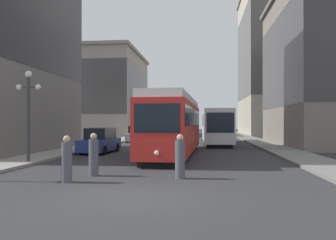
{
  "coord_description": "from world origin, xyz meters",
  "views": [
    {
      "loc": [
        2.05,
        -10.08,
        2.25
      ],
      "look_at": [
        0.03,
        9.32,
        2.37
      ],
      "focal_mm": 36.52,
      "sensor_mm": 36.0,
      "label": 1
    }
  ],
  "objects_px": {
    "pedestrian_crossing_far": "(180,158)",
    "streetcar": "(175,124)",
    "parked_car_left_near": "(137,134)",
    "pedestrian_on_sidewalk": "(67,161)",
    "pedestrian_crossing_near": "(94,156)",
    "transit_bus": "(216,125)",
    "lamp_post_left_near": "(28,101)",
    "parked_car_left_mid": "(100,141)"
  },
  "relations": [
    {
      "from": "transit_bus",
      "to": "parked_car_left_near",
      "type": "xyz_separation_m",
      "value": [
        -8.83,
        3.38,
        -1.1
      ]
    },
    {
      "from": "streetcar",
      "to": "pedestrian_crossing_far",
      "type": "bearing_deg",
      "value": -81.76
    },
    {
      "from": "streetcar",
      "to": "pedestrian_crossing_far",
      "type": "xyz_separation_m",
      "value": [
        1.01,
        -9.33,
        -1.28
      ]
    },
    {
      "from": "streetcar",
      "to": "parked_car_left_near",
      "type": "xyz_separation_m",
      "value": [
        -5.61,
        15.63,
        -1.26
      ]
    },
    {
      "from": "pedestrian_crossing_near",
      "to": "pedestrian_on_sidewalk",
      "type": "xyz_separation_m",
      "value": [
        -0.5,
        -1.61,
        -0.02
      ]
    },
    {
      "from": "transit_bus",
      "to": "lamp_post_left_near",
      "type": "bearing_deg",
      "value": -122.63
    },
    {
      "from": "parked_car_left_mid",
      "to": "pedestrian_on_sidewalk",
      "type": "height_order",
      "value": "parked_car_left_mid"
    },
    {
      "from": "transit_bus",
      "to": "pedestrian_on_sidewalk",
      "type": "height_order",
      "value": "transit_bus"
    },
    {
      "from": "transit_bus",
      "to": "pedestrian_crossing_far",
      "type": "distance_m",
      "value": 21.73
    },
    {
      "from": "parked_car_left_mid",
      "to": "pedestrian_crossing_near",
      "type": "bearing_deg",
      "value": -70.85
    },
    {
      "from": "streetcar",
      "to": "transit_bus",
      "type": "relative_size",
      "value": 1.12
    },
    {
      "from": "parked_car_left_mid",
      "to": "pedestrian_crossing_far",
      "type": "xyz_separation_m",
      "value": [
        6.62,
        -10.81,
        -0.02
      ]
    },
    {
      "from": "parked_car_left_mid",
      "to": "pedestrian_crossing_near",
      "type": "distance_m",
      "value": 10.9
    },
    {
      "from": "transit_bus",
      "to": "pedestrian_crossing_near",
      "type": "bearing_deg",
      "value": -106.62
    },
    {
      "from": "pedestrian_crossing_far",
      "to": "lamp_post_left_near",
      "type": "bearing_deg",
      "value": 3.08
    },
    {
      "from": "transit_bus",
      "to": "pedestrian_crossing_far",
      "type": "relative_size",
      "value": 7.1
    },
    {
      "from": "parked_car_left_mid",
      "to": "pedestrian_crossing_far",
      "type": "distance_m",
      "value": 12.68
    },
    {
      "from": "pedestrian_crossing_near",
      "to": "lamp_post_left_near",
      "type": "height_order",
      "value": "lamp_post_left_near"
    },
    {
      "from": "pedestrian_on_sidewalk",
      "to": "transit_bus",
      "type": "bearing_deg",
      "value": -57.04
    },
    {
      "from": "parked_car_left_near",
      "to": "parked_car_left_mid",
      "type": "xyz_separation_m",
      "value": [
        0.0,
        -14.15,
        -0.0
      ]
    },
    {
      "from": "parked_car_left_mid",
      "to": "pedestrian_crossing_near",
      "type": "height_order",
      "value": "parked_car_left_mid"
    },
    {
      "from": "transit_bus",
      "to": "streetcar",
      "type": "bearing_deg",
      "value": -105.9
    },
    {
      "from": "parked_car_left_near",
      "to": "pedestrian_crossing_near",
      "type": "height_order",
      "value": "parked_car_left_near"
    },
    {
      "from": "pedestrian_on_sidewalk",
      "to": "parked_car_left_mid",
      "type": "bearing_deg",
      "value": -30.0
    },
    {
      "from": "parked_car_left_near",
      "to": "pedestrian_on_sidewalk",
      "type": "xyz_separation_m",
      "value": [
        2.46,
        -26.25,
        -0.03
      ]
    },
    {
      "from": "pedestrian_crossing_near",
      "to": "lamp_post_left_near",
      "type": "relative_size",
      "value": 0.37
    },
    {
      "from": "pedestrian_crossing_near",
      "to": "pedestrian_on_sidewalk",
      "type": "bearing_deg",
      "value": 114.01
    },
    {
      "from": "streetcar",
      "to": "pedestrian_crossing_near",
      "type": "distance_m",
      "value": 9.48
    },
    {
      "from": "parked_car_left_near",
      "to": "transit_bus",
      "type": "bearing_deg",
      "value": -21.46
    },
    {
      "from": "pedestrian_crossing_far",
      "to": "streetcar",
      "type": "bearing_deg",
      "value": -55.45
    },
    {
      "from": "parked_car_left_near",
      "to": "pedestrian_on_sidewalk",
      "type": "relative_size",
      "value": 2.86
    },
    {
      "from": "pedestrian_on_sidewalk",
      "to": "pedestrian_crossing_near",
      "type": "bearing_deg",
      "value": -58.91
    },
    {
      "from": "transit_bus",
      "to": "pedestrian_crossing_far",
      "type": "bearing_deg",
      "value": -97.05
    },
    {
      "from": "transit_bus",
      "to": "parked_car_left_near",
      "type": "bearing_deg",
      "value": 157.86
    },
    {
      "from": "pedestrian_crossing_far",
      "to": "pedestrian_on_sidewalk",
      "type": "distance_m",
      "value": 4.35
    },
    {
      "from": "streetcar",
      "to": "parked_car_left_mid",
      "type": "relative_size",
      "value": 3.0
    },
    {
      "from": "parked_car_left_near",
      "to": "pedestrian_crossing_near",
      "type": "relative_size",
      "value": 2.79
    },
    {
      "from": "transit_bus",
      "to": "parked_car_left_mid",
      "type": "height_order",
      "value": "transit_bus"
    },
    {
      "from": "pedestrian_on_sidewalk",
      "to": "parked_car_left_near",
      "type": "bearing_deg",
      "value": -36.13
    },
    {
      "from": "pedestrian_crossing_near",
      "to": "parked_car_left_near",
      "type": "bearing_deg",
      "value": -41.7
    },
    {
      "from": "pedestrian_crossing_far",
      "to": "lamp_post_left_near",
      "type": "xyz_separation_m",
      "value": [
        -8.52,
        4.03,
        2.58
      ]
    },
    {
      "from": "streetcar",
      "to": "parked_car_left_near",
      "type": "bearing_deg",
      "value": 111.82
    }
  ]
}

